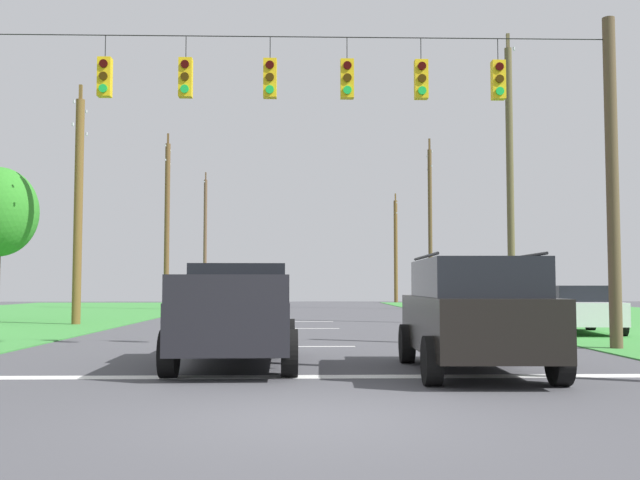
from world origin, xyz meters
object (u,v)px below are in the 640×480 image
(pickup_truck, at_px, (237,314))
(utility_pole_near_left, at_px, (396,249))
(overhead_signal_span, at_px, (301,155))
(utility_pole_far_right, at_px, (430,223))
(utility_pole_distant_left, at_px, (205,239))
(utility_pole_mid_right, at_px, (510,181))
(utility_pole_distant_right, at_px, (167,222))
(utility_pole_far_left, at_px, (78,206))
(suv_black, at_px, (473,312))
(distant_car_crossing_white, at_px, (576,309))

(pickup_truck, distance_m, utility_pole_near_left, 51.12)
(overhead_signal_span, xyz_separation_m, utility_pole_far_right, (8.33, 29.18, 0.85))
(pickup_truck, height_order, utility_pole_near_left, utility_pole_near_left)
(utility_pole_far_right, distance_m, utility_pole_distant_left, 24.12)
(utility_pole_mid_right, distance_m, utility_pole_near_left, 36.10)
(utility_pole_distant_left, bearing_deg, utility_pole_distant_right, -90.42)
(overhead_signal_span, bearing_deg, utility_pole_distant_left, 100.28)
(utility_pole_far_left, bearing_deg, pickup_truck, -62.36)
(utility_pole_mid_right, xyz_separation_m, utility_pole_near_left, (0.19, 36.09, -0.89))
(suv_black, bearing_deg, utility_pole_near_left, 84.05)
(pickup_truck, relative_size, suv_black, 1.12)
(overhead_signal_span, relative_size, utility_pole_mid_right, 1.34)
(utility_pole_near_left, bearing_deg, suv_black, -95.95)
(overhead_signal_span, xyz_separation_m, utility_pole_near_left, (8.40, 46.92, 0.08))
(distant_car_crossing_white, height_order, utility_pole_distant_left, utility_pole_distant_left)
(suv_black, distance_m, utility_pole_mid_right, 16.91)
(utility_pole_mid_right, relative_size, utility_pole_distant_left, 1.00)
(utility_pole_distant_right, bearing_deg, distant_car_crossing_white, -53.64)
(utility_pole_far_right, xyz_separation_m, utility_pole_near_left, (0.08, 17.74, -0.77))
(suv_black, relative_size, utility_pole_mid_right, 0.42)
(utility_pole_far_right, bearing_deg, overhead_signal_span, -105.93)
(distant_car_crossing_white, relative_size, utility_pole_mid_right, 0.38)
(overhead_signal_span, distance_m, utility_pole_near_left, 47.67)
(overhead_signal_span, xyz_separation_m, utility_pole_far_left, (-8.69, 11.10, -0.04))
(suv_black, bearing_deg, overhead_signal_span, 123.44)
(utility_pole_far_left, bearing_deg, utility_pole_mid_right, -0.92)
(utility_pole_mid_right, xyz_separation_m, utility_pole_distant_right, (-16.79, 18.27, -0.10))
(distant_car_crossing_white, bearing_deg, overhead_signal_span, -147.27)
(overhead_signal_span, distance_m, pickup_truck, 5.00)
(overhead_signal_span, height_order, suv_black, overhead_signal_span)
(utility_pole_far_left, relative_size, utility_pole_distant_right, 0.83)
(utility_pole_mid_right, bearing_deg, utility_pole_near_left, 89.70)
(utility_pole_mid_right, distance_m, utility_pole_distant_right, 24.81)
(distant_car_crossing_white, xyz_separation_m, utility_pole_distant_right, (-17.30, 23.49, 4.75))
(suv_black, distance_m, utility_pole_near_left, 51.92)
(utility_pole_distant_right, bearing_deg, utility_pole_distant_left, 89.58)
(distant_car_crossing_white, distance_m, utility_pole_far_right, 24.04)
(pickup_truck, xyz_separation_m, utility_pole_far_left, (-7.46, 14.24, 3.66))
(utility_pole_mid_right, bearing_deg, pickup_truck, -124.06)
(pickup_truck, height_order, suv_black, suv_black)
(utility_pole_near_left, bearing_deg, pickup_truck, -100.89)
(pickup_truck, distance_m, utility_pole_distant_right, 33.38)
(utility_pole_mid_right, bearing_deg, overhead_signal_span, -127.18)
(utility_pole_far_right, bearing_deg, utility_pole_distant_right, -179.75)
(overhead_signal_span, height_order, distant_car_crossing_white, overhead_signal_span)
(utility_pole_mid_right, height_order, utility_pole_far_left, utility_pole_mid_right)
(pickup_truck, relative_size, utility_pole_far_right, 0.49)
(utility_pole_far_left, height_order, utility_pole_distant_right, utility_pole_distant_right)
(suv_black, bearing_deg, utility_pole_distant_left, 102.65)
(overhead_signal_span, bearing_deg, utility_pole_near_left, 79.84)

